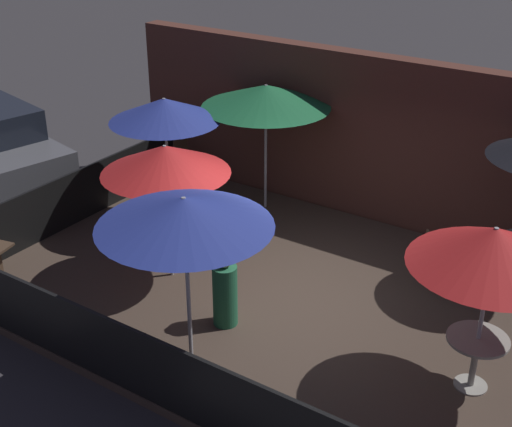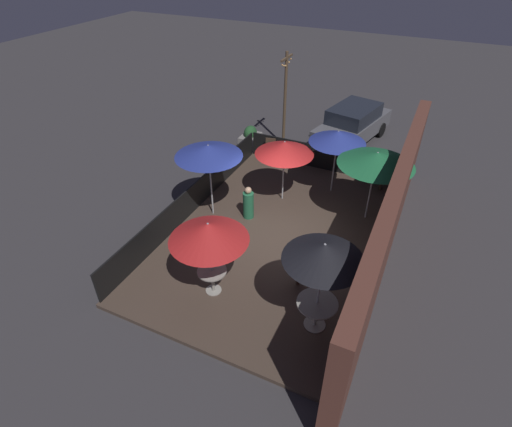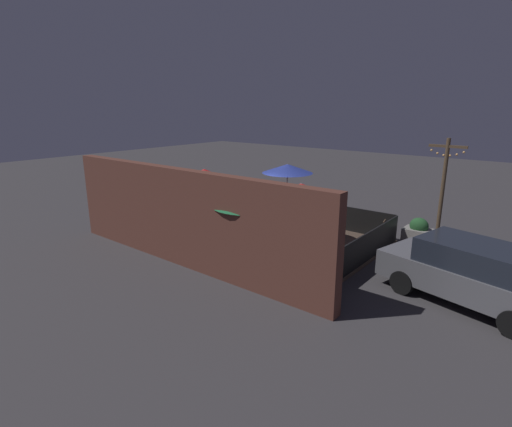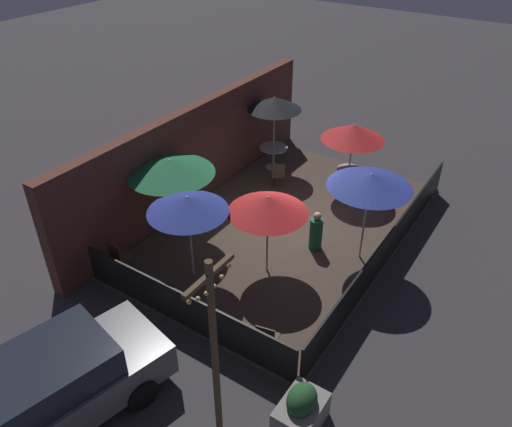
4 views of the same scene
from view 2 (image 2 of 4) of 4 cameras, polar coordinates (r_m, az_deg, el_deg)
ground_plane at (r=12.38m, az=2.70°, el=-3.26°), size 60.00×60.00×0.00m
patio_deck at (r=12.35m, az=2.71°, el=-3.04°), size 9.06×5.90×0.12m
building_wall at (r=10.93m, az=18.48°, el=-1.39°), size 10.66×0.36×3.04m
fence_front at (r=13.17m, az=-8.97°, el=2.18°), size 8.86×0.05×0.95m
fence_side_left at (r=15.64m, az=9.22°, el=7.95°), size 0.05×5.70×0.95m
patio_umbrella_0 at (r=8.29m, az=9.71°, el=-5.45°), size 1.75×1.75×2.50m
patio_umbrella_1 at (r=9.29m, az=-6.81°, el=-2.59°), size 1.91×1.91×2.19m
patio_umbrella_2 at (r=13.52m, az=11.61°, el=10.69°), size 1.88×1.88×2.29m
patio_umbrella_3 at (r=12.92m, az=4.09°, el=9.34°), size 1.91×1.91×2.15m
patio_umbrella_4 at (r=12.04m, az=-6.82°, el=8.91°), size 2.05×2.05×2.46m
patio_umbrella_5 at (r=12.34m, az=16.87°, el=7.53°), size 2.29×2.29×2.34m
dining_table_0 at (r=9.47m, az=8.68°, el=-13.09°), size 0.95×0.95×0.76m
dining_table_1 at (r=10.21m, az=-6.26°, el=-8.72°), size 0.75×0.75×0.72m
patio_chair_0 at (r=10.47m, az=5.98°, el=-7.70°), size 0.56×0.56×0.93m
patio_chair_1 at (r=14.83m, az=17.64°, el=5.04°), size 0.41×0.41×0.91m
patio_chair_2 at (r=15.99m, az=2.01°, el=9.17°), size 0.47×0.47×0.92m
patron_0 at (r=12.69m, az=-1.10°, el=1.38°), size 0.41×0.41×1.12m
planter_box at (r=17.29m, az=-0.80°, el=10.64°), size 1.00×0.70×1.00m
light_post at (r=16.97m, az=4.18°, el=16.46°), size 1.10×0.12×3.91m
parked_car_0 at (r=18.14m, az=13.64°, el=12.34°), size 4.60×2.62×1.62m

